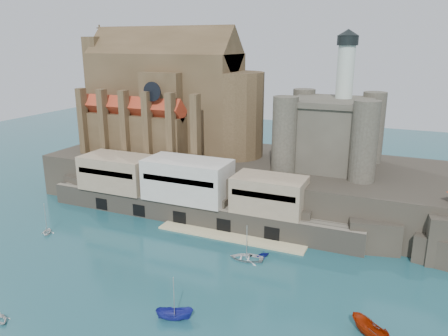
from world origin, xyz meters
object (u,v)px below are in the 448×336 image
castle_keep (331,130)px  boat_1 (1,321)px  church (171,102)px  boat_2 (175,319)px

castle_keep → boat_1: castle_keep is taller
church → boat_1: 65.27m
boat_2 → church: bearing=9.8°
castle_keep → boat_1: (-32.40, -60.13, -18.31)m
church → boat_1: size_ratio=14.74×
castle_keep → boat_1: size_ratio=9.19×
church → boat_2: size_ratio=8.99×
castle_keep → boat_2: 54.55m
boat_1 → boat_2: bearing=-40.1°
castle_keep → boat_2: bearing=-102.3°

